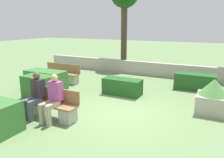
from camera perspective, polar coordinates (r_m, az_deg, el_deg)
ground_plane at (r=6.92m, az=1.78°, el=-8.60°), size 60.00×60.00×0.00m
perimeter_wall at (r=11.73m, az=12.97°, el=2.34°), size 14.34×0.30×0.71m
bench_front at (r=6.68m, az=-15.85°, el=-6.97°), size 1.81×0.48×0.86m
bench_left_side at (r=10.63m, az=-13.20°, el=1.02°), size 1.95×0.49×0.86m
person_seated_man at (r=6.73m, az=-19.45°, el=-3.41°), size 0.38×0.64×1.34m
person_seated_woman at (r=6.29m, az=-15.24°, el=-4.30°), size 0.38×0.64×1.34m
hedge_block_near_left at (r=8.51m, az=2.69°, el=-2.00°), size 1.50×0.62×0.63m
hedge_block_near_right at (r=9.66m, az=-16.89°, el=-0.17°), size 1.76×0.79×0.79m
hedge_block_mid_right at (r=9.76m, az=20.82°, el=-0.69°), size 1.62×0.65×0.67m
hedge_block_far_left at (r=8.53m, az=-18.55°, el=-1.95°), size 1.14×0.71×0.84m
planter_corner_left at (r=7.37m, az=24.87°, el=-4.11°), size 0.92×0.92×1.08m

